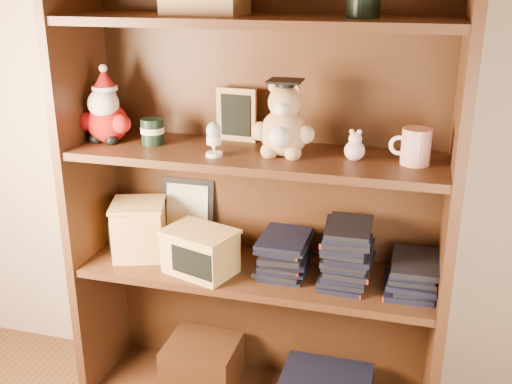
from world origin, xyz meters
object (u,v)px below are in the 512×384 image
grad_teddy_bear (284,126)px  teacher_mug (415,147)px  treats_box (139,229)px  bookcase (259,199)px

grad_teddy_bear → teacher_mug: (0.38, 0.01, -0.04)m
teacher_mug → treats_box: bearing=-179.9°
grad_teddy_bear → treats_box: bearing=179.3°
bookcase → treats_box: bearing=-172.9°
treats_box → teacher_mug: bearing=0.1°
bookcase → treats_box: size_ratio=7.23×
teacher_mug → treats_box: size_ratio=0.53×
grad_teddy_bear → treats_box: 0.64m
bookcase → teacher_mug: bookcase is taller
teacher_mug → treats_box: 0.95m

